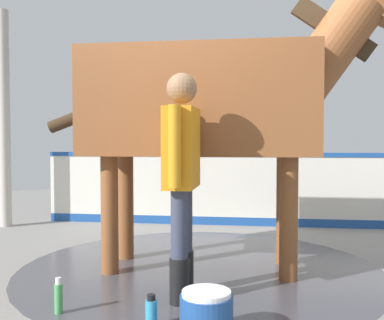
{
  "coord_description": "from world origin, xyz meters",
  "views": [
    {
      "loc": [
        3.65,
        -2.16,
        1.22
      ],
      "look_at": [
        0.37,
        -0.08,
        1.06
      ],
      "focal_mm": 42.49,
      "sensor_mm": 36.0,
      "label": 1
    }
  ],
  "objects_px": {
    "bottle_spray": "(59,297)",
    "horse": "(214,102)",
    "wash_bucket": "(206,314)",
    "handler": "(182,168)",
    "bottle_shampoo": "(151,312)"
  },
  "relations": [
    {
      "from": "bottle_spray",
      "to": "handler",
      "type": "bearing_deg",
      "value": 77.3
    },
    {
      "from": "handler",
      "to": "bottle_shampoo",
      "type": "bearing_deg",
      "value": 78.93
    },
    {
      "from": "handler",
      "to": "bottle_spray",
      "type": "bearing_deg",
      "value": 28.03
    },
    {
      "from": "handler",
      "to": "bottle_shampoo",
      "type": "relative_size",
      "value": 8.08
    },
    {
      "from": "handler",
      "to": "horse",
      "type": "bearing_deg",
      "value": -100.69
    },
    {
      "from": "wash_bucket",
      "to": "bottle_shampoo",
      "type": "relative_size",
      "value": 1.55
    },
    {
      "from": "handler",
      "to": "bottle_shampoo",
      "type": "xyz_separation_m",
      "value": [
        0.35,
        -0.45,
        -0.91
      ]
    },
    {
      "from": "horse",
      "to": "wash_bucket",
      "type": "height_order",
      "value": "horse"
    },
    {
      "from": "handler",
      "to": "bottle_spray",
      "type": "height_order",
      "value": "handler"
    },
    {
      "from": "horse",
      "to": "handler",
      "type": "distance_m",
      "value": 1.04
    },
    {
      "from": "bottle_shampoo",
      "to": "bottle_spray",
      "type": "bearing_deg",
      "value": -141.02
    },
    {
      "from": "bottle_spray",
      "to": "horse",
      "type": "bearing_deg",
      "value": 102.08
    },
    {
      "from": "handler",
      "to": "bottle_shampoo",
      "type": "distance_m",
      "value": 1.08
    },
    {
      "from": "bottle_shampoo",
      "to": "bottle_spray",
      "type": "relative_size",
      "value": 0.83
    },
    {
      "from": "wash_bucket",
      "to": "bottle_spray",
      "type": "xyz_separation_m",
      "value": [
        -0.88,
        -0.67,
        -0.03
      ]
    }
  ]
}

